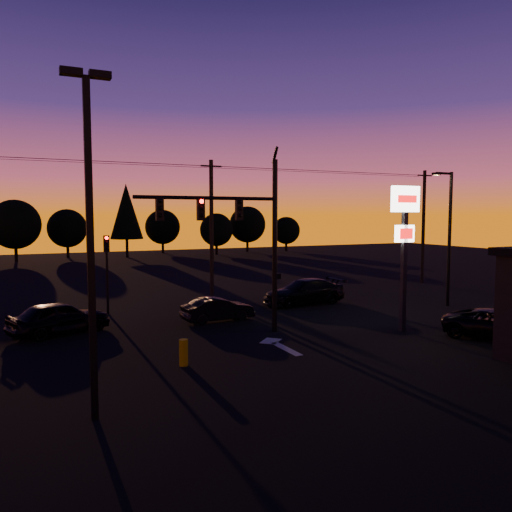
{
  "coord_description": "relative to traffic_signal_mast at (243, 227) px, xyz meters",
  "views": [
    {
      "loc": [
        -9.06,
        -16.6,
        5.46
      ],
      "look_at": [
        1.0,
        5.0,
        3.5
      ],
      "focal_mm": 35.0,
      "sensor_mm": 36.0,
      "label": 1
    }
  ],
  "objects": [
    {
      "name": "car_mid",
      "position": [
        -0.02,
        3.25,
        -4.32
      ],
      "size": [
        3.83,
        1.59,
        1.23
      ],
      "primitive_type": "imported",
      "rotation": [
        0.0,
        0.0,
        1.65
      ],
      "color": "black",
      "rests_on": "ground"
    },
    {
      "name": "lane_arrow",
      "position": [
        0.6,
        -2.33,
        -4.93
      ],
      "size": [
        1.2,
        3.1,
        0.01
      ],
      "color": "beige",
      "rests_on": "ground"
    },
    {
      "name": "suv_parked",
      "position": [
        9.83,
        -5.59,
        -4.29
      ],
      "size": [
        4.08,
        5.12,
        1.29
      ],
      "primitive_type": "imported",
      "rotation": [
        0.0,
        0.0,
        0.49
      ],
      "color": "black",
      "rests_on": "ground"
    },
    {
      "name": "car_left",
      "position": [
        -7.62,
        3.67,
        -4.17
      ],
      "size": [
        4.83,
        3.27,
        1.53
      ],
      "primitive_type": "imported",
      "rotation": [
        0.0,
        0.0,
        1.93
      ],
      "color": "black",
      "rests_on": "ground"
    },
    {
      "name": "parking_lot_light",
      "position": [
        -7.4,
        -6.99,
        0.33
      ],
      "size": [
        1.25,
        0.3,
        9.14
      ],
      "color": "black",
      "rests_on": "ground"
    },
    {
      "name": "secondary_signal",
      "position": [
        -4.9,
        7.49,
        -2.07
      ],
      "size": [
        0.3,
        0.31,
        4.35
      ],
      "color": "black",
      "rests_on": "ground"
    },
    {
      "name": "power_wires",
      "position": [
        2.1,
        10.01,
        3.63
      ],
      "size": [
        36.0,
        1.22,
        0.07
      ],
      "color": "black",
      "rests_on": "ground"
    },
    {
      "name": "ground",
      "position": [
        0.1,
        -3.99,
        -4.94
      ],
      "size": [
        120.0,
        120.0,
        0.0
      ],
      "primitive_type": "plane",
      "color": "black",
      "rests_on": "ground"
    },
    {
      "name": "bollard",
      "position": [
        -3.86,
        -3.42,
        -4.45
      ],
      "size": [
        0.32,
        0.32,
        0.97
      ],
      "primitive_type": "cylinder",
      "color": "#A49303",
      "rests_on": "ground"
    },
    {
      "name": "utility_pole_2",
      "position": [
        20.1,
        10.01,
        -0.34
      ],
      "size": [
        1.4,
        0.26,
        9.0
      ],
      "color": "black",
      "rests_on": "ground"
    },
    {
      "name": "tree_2",
      "position": [
        -9.9,
        44.01,
        -0.57
      ],
      "size": [
        5.77,
        5.78,
        7.26
      ],
      "color": "black",
      "rests_on": "ground"
    },
    {
      "name": "pylon_sign",
      "position": [
        7.1,
        -2.49,
        -0.02
      ],
      "size": [
        1.5,
        0.28,
        6.8
      ],
      "color": "black",
      "rests_on": "ground"
    },
    {
      "name": "streetlight",
      "position": [
        14.01,
        1.51,
        -0.52
      ],
      "size": [
        1.55,
        0.35,
        8.0
      ],
      "color": "black",
      "rests_on": "ground"
    },
    {
      "name": "utility_pole_1",
      "position": [
        2.1,
        10.01,
        -0.34
      ],
      "size": [
        1.4,
        0.26,
        9.0
      ],
      "color": "black",
      "rests_on": "ground"
    },
    {
      "name": "tree_3",
      "position": [
        -3.9,
        48.01,
        -1.19
      ],
      "size": [
        4.95,
        4.95,
        6.22
      ],
      "color": "black",
      "rests_on": "ground"
    },
    {
      "name": "tree_7",
      "position": [
        21.1,
        47.01,
        -0.88
      ],
      "size": [
        5.36,
        5.36,
        6.74
      ],
      "color": "black",
      "rests_on": "ground"
    },
    {
      "name": "tree_8",
      "position": [
        27.1,
        46.01,
        -1.82
      ],
      "size": [
        4.12,
        4.12,
        5.19
      ],
      "color": "black",
      "rests_on": "ground"
    },
    {
      "name": "car_right",
      "position": [
        6.51,
        5.65,
        -4.18
      ],
      "size": [
        5.34,
        2.37,
        1.52
      ],
      "primitive_type": "imported",
      "rotation": [
        0.0,
        0.0,
        -1.53
      ],
      "color": "black",
      "rests_on": "ground"
    },
    {
      "name": "tree_6",
      "position": [
        15.1,
        44.01,
        -1.5
      ],
      "size": [
        4.54,
        4.54,
        5.71
      ],
      "color": "black",
      "rests_on": "ground"
    },
    {
      "name": "traffic_signal_mast",
      "position": [
        0.0,
        0.0,
        0.0
      ],
      "size": [
        6.79,
        0.52,
        8.58
      ],
      "color": "black",
      "rests_on": "ground"
    },
    {
      "name": "tree_4",
      "position": [
        3.1,
        45.01,
        0.99
      ],
      "size": [
        4.18,
        4.18,
        9.5
      ],
      "color": "black",
      "rests_on": "ground"
    },
    {
      "name": "tree_5",
      "position": [
        9.1,
        50.01,
        -1.19
      ],
      "size": [
        4.95,
        4.95,
        6.22
      ],
      "color": "black",
      "rests_on": "ground"
    }
  ]
}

